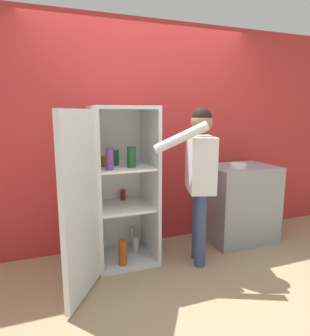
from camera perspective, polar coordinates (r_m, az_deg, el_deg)
ground_plane at (r=2.98m, az=4.28°, el=-20.73°), size 12.00×12.00×0.00m
wall_back at (r=3.47m, az=-2.22°, el=6.07°), size 7.00×0.06×2.55m
refrigerator at (r=3.01m, az=-7.79°, el=-3.94°), size 0.98×1.14×1.61m
person at (r=3.00m, az=8.49°, el=0.04°), size 0.73×0.55×1.59m
counter at (r=3.82m, az=15.72°, el=-6.40°), size 0.80×0.61×0.92m
bowl at (r=3.58m, az=15.53°, el=0.47°), size 0.19×0.19×0.05m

